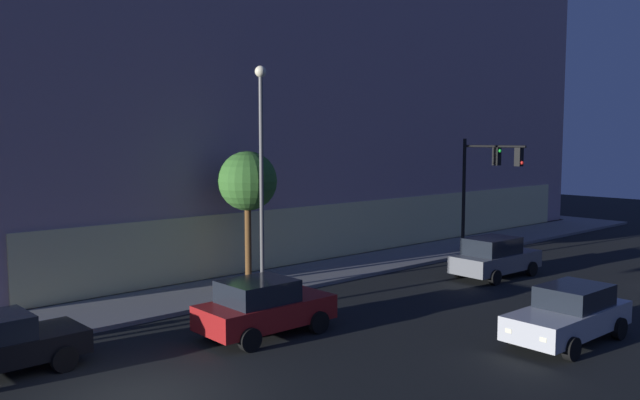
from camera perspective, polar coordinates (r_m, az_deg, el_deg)
name	(u,v)px	position (r m, az deg, el deg)	size (l,w,h in m)	color
modern_building	(239,73)	(42.71, -7.21, 11.13)	(40.15, 24.56, 20.69)	#4C4C51
traffic_light_far_corner	(486,173)	(33.52, 14.62, 2.39)	(0.44, 3.74, 5.88)	black
street_lamp_sidewalk	(261,152)	(24.59, -5.26, 4.28)	(0.44, 0.44, 8.61)	#565656
sidewalk_tree	(248,182)	(25.92, -6.48, 1.62)	(2.40, 2.40, 5.37)	brown
car_red	(264,307)	(19.82, -5.03, -9.48)	(4.21, 2.16, 1.75)	maroon
car_silver	(570,314)	(20.55, 21.36, -9.45)	(4.63, 2.04, 1.66)	#B7BABF
car_grey	(495,257)	(28.88, 15.32, -4.93)	(4.45, 2.15, 1.76)	slate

